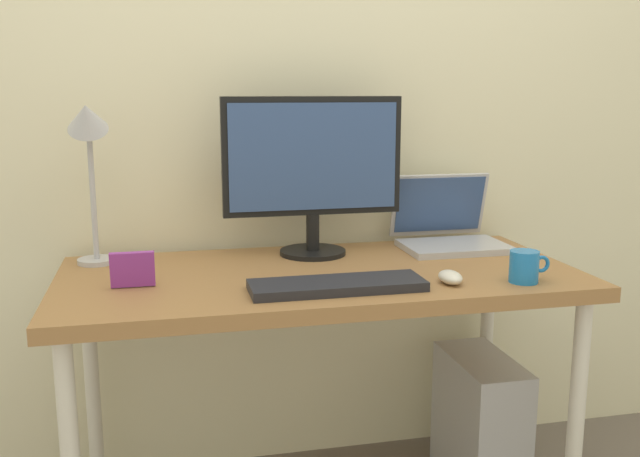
# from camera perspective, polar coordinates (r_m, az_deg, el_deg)

# --- Properties ---
(back_wall) EXTENTS (4.40, 0.04, 2.60)m
(back_wall) POSITION_cam_1_polar(r_m,az_deg,el_deg) (2.28, -2.25, 12.72)
(back_wall) COLOR beige
(back_wall) RESTS_ON ground_plane
(desk) EXTENTS (1.42, 0.66, 0.74)m
(desk) POSITION_cam_1_polar(r_m,az_deg,el_deg) (1.98, 0.00, -5.33)
(desk) COLOR olive
(desk) RESTS_ON ground_plane
(monitor) EXTENTS (0.54, 0.20, 0.47)m
(monitor) POSITION_cam_1_polar(r_m,az_deg,el_deg) (2.11, -0.59, 5.05)
(monitor) COLOR black
(monitor) RESTS_ON desk
(laptop) EXTENTS (0.32, 0.28, 0.23)m
(laptop) POSITION_cam_1_polar(r_m,az_deg,el_deg) (2.29, 10.26, 0.00)
(laptop) COLOR #B2B2B7
(laptop) RESTS_ON desk
(desk_lamp) EXTENTS (0.11, 0.16, 0.48)m
(desk_lamp) POSITION_cam_1_polar(r_m,az_deg,el_deg) (2.06, -18.16, 6.50)
(desk_lamp) COLOR #B2B2B7
(desk_lamp) RESTS_ON desk
(keyboard) EXTENTS (0.44, 0.14, 0.02)m
(keyboard) POSITION_cam_1_polar(r_m,az_deg,el_deg) (1.77, 1.39, -4.60)
(keyboard) COLOR #232328
(keyboard) RESTS_ON desk
(mouse) EXTENTS (0.06, 0.09, 0.03)m
(mouse) POSITION_cam_1_polar(r_m,az_deg,el_deg) (1.86, 10.47, -3.88)
(mouse) COLOR silver
(mouse) RESTS_ON desk
(coffee_mug) EXTENTS (0.11, 0.08, 0.08)m
(coffee_mug) POSITION_cam_1_polar(r_m,az_deg,el_deg) (1.91, 16.18, -2.96)
(coffee_mug) COLOR #1E72BF
(coffee_mug) RESTS_ON desk
(photo_frame) EXTENTS (0.11, 0.03, 0.09)m
(photo_frame) POSITION_cam_1_polar(r_m,az_deg,el_deg) (1.85, -14.88, -3.20)
(photo_frame) COLOR purple
(photo_frame) RESTS_ON desk
(computer_tower) EXTENTS (0.18, 0.36, 0.42)m
(computer_tower) POSITION_cam_1_polar(r_m,az_deg,el_deg) (2.36, 12.76, -14.95)
(computer_tower) COLOR #B2B2B7
(computer_tower) RESTS_ON ground_plane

